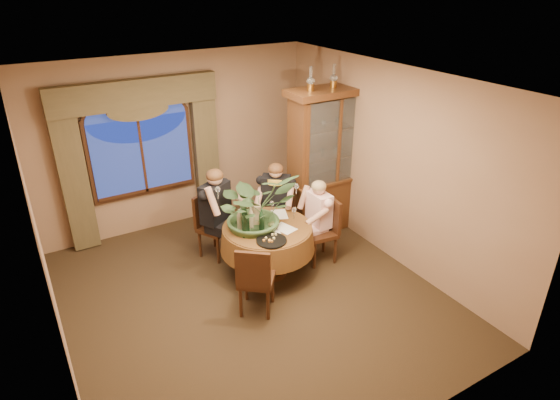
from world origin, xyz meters
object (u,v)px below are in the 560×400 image
wine_bottle_5 (244,215)px  china_cabinet (330,161)px  chair_right (320,231)px  centerpiece_plant (255,180)px  olive_bowl (274,225)px  person_pink (319,219)px  oil_lamp_left (311,79)px  oil_lamp_center (334,76)px  wine_bottle_2 (240,221)px  person_scarf (276,204)px  wine_bottle_3 (251,219)px  stoneware_vase (257,215)px  oil_lamp_right (356,73)px  person_back (216,214)px  chair_back_right (280,216)px  chair_back (215,227)px  wine_bottle_0 (262,220)px  wine_bottle_4 (247,224)px  wine_bottle_1 (245,226)px  dining_table (268,250)px  chair_front_left (256,278)px

wine_bottle_5 → china_cabinet: bearing=16.3°
china_cabinet → chair_right: bearing=-131.8°
centerpiece_plant → olive_bowl: centerpiece_plant is taller
person_pink → centerpiece_plant: centerpiece_plant is taller
oil_lamp_left → wine_bottle_5: 2.16m
person_pink → olive_bowl: bearing=94.2°
oil_lamp_center → wine_bottle_2: oil_lamp_center is taller
person_scarf → wine_bottle_3: person_scarf is taller
chair_right → stoneware_vase: stoneware_vase is taller
stoneware_vase → chair_right: bearing=-13.6°
person_scarf → wine_bottle_3: (-0.75, -0.63, 0.24)m
oil_lamp_right → person_back: size_ratio=0.24×
stoneware_vase → chair_back_right: bearing=36.9°
chair_back → china_cabinet: bearing=148.6°
person_pink → wine_bottle_0: size_ratio=3.74×
china_cabinet → wine_bottle_0: china_cabinet is taller
wine_bottle_2 → wine_bottle_4: bearing=-68.2°
china_cabinet → wine_bottle_1: (-1.91, -0.80, -0.25)m
china_cabinet → chair_back: 2.08m
chair_back → olive_bowl: (0.50, -0.87, 0.29)m
dining_table → chair_back: chair_back is taller
person_scarf → centerpiece_plant: (-0.64, -0.55, 0.75)m
centerpiece_plant → wine_bottle_5: 0.53m
chair_back_right → olive_bowl: (-0.49, -0.67, 0.29)m
wine_bottle_2 → chair_back_right: bearing=30.4°
olive_bowl → wine_bottle_3: bearing=162.0°
china_cabinet → chair_back: bearing=176.8°
oil_lamp_right → chair_right: 2.44m
china_cabinet → oil_lamp_center: 1.33m
wine_bottle_3 → wine_bottle_5: (-0.03, 0.14, 0.00)m
stoneware_vase → person_pink: bearing=-6.6°
dining_table → china_cabinet: china_cabinet is taller
chair_back_right → stoneware_vase: (-0.65, -0.49, 0.42)m
china_cabinet → wine_bottle_3: (-1.75, -0.66, -0.25)m
oil_lamp_right → wine_bottle_1: bearing=-161.0°
chair_right → person_pink: size_ratio=0.78×
dining_table → china_cabinet: 1.86m
oil_lamp_right → olive_bowl: size_ratio=2.30×
person_scarf → dining_table: bearing=90.0°
chair_back_right → person_back: bearing=34.2°
china_cabinet → chair_right: china_cabinet is taller
dining_table → chair_right: (0.82, -0.09, 0.10)m
china_cabinet → chair_front_left: 2.53m
oil_lamp_center → wine_bottle_5: 2.44m
oil_lamp_right → chair_back_right: size_ratio=0.35×
china_cabinet → wine_bottle_4: size_ratio=7.05×
chair_back_right → wine_bottle_1: wine_bottle_1 is taller
chair_back → person_scarf: 0.99m
oil_lamp_center → wine_bottle_2: size_ratio=1.03×
oil_lamp_right → chair_front_left: bearing=-151.3°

